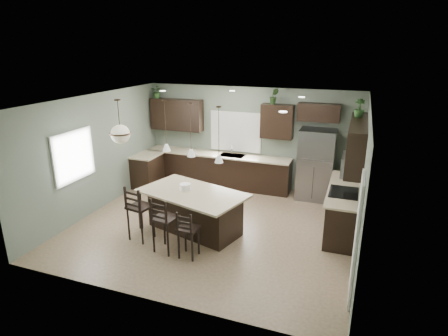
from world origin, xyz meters
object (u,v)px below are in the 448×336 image
bar_stool_center (165,224)px  bar_stool_right (188,234)px  refrigerator (316,165)px  serving_dish (185,187)px  kitchen_island (193,212)px  bar_stool_left (140,212)px  plant_back_left (157,92)px

bar_stool_center → bar_stool_right: (0.51, -0.05, -0.09)m
refrigerator → bar_stool_right: (-1.86, -3.78, -0.44)m
bar_stool_center → bar_stool_right: size_ratio=1.18×
refrigerator → serving_dish: size_ratio=7.71×
refrigerator → serving_dish: 3.67m
kitchen_island → bar_stool_right: (0.34, -0.95, 0.02)m
refrigerator → bar_stool_left: size_ratio=1.55×
bar_stool_left → bar_stool_right: bar_stool_left is taller
kitchen_island → serving_dish: (-0.19, 0.06, 0.53)m
refrigerator → bar_stool_right: bearing=-116.2°
bar_stool_left → bar_stool_center: bar_stool_left is taller
serving_dish → refrigerator: bearing=49.2°
bar_stool_center → bar_stool_left: bearing=169.3°
serving_dish → bar_stool_center: bar_stool_center is taller
kitchen_island → serving_dish: bearing=180.0°
kitchen_island → bar_stool_center: (-0.17, -0.89, 0.11)m
kitchen_island → refrigerator: bearing=68.2°
refrigerator → bar_stool_center: (-2.37, -3.73, -0.35)m
refrigerator → kitchen_island: (-2.20, -2.83, -0.46)m
serving_dish → kitchen_island: bearing=-16.1°
kitchen_island → serving_dish: size_ratio=9.24×
serving_dish → bar_stool_left: bearing=-134.6°
kitchen_island → bar_stool_center: bearing=-84.8°
bar_stool_right → plant_back_left: bearing=126.7°
serving_dish → bar_stool_center: 1.04m
kitchen_island → serving_dish: serving_dish is taller
bar_stool_left → plant_back_left: bearing=123.4°
refrigerator → kitchen_island: refrigerator is taller
kitchen_island → bar_stool_right: bar_stool_right is taller
bar_stool_center → plant_back_left: size_ratio=3.09×
refrigerator → bar_stool_right: size_ratio=1.90×
refrigerator → plant_back_left: plant_back_left is taller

